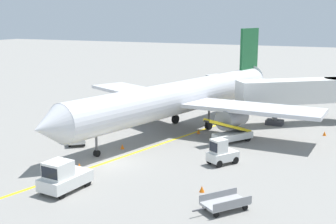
% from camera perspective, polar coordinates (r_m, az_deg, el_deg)
% --- Properties ---
extents(ground_plane, '(300.00, 300.00, 0.00)m').
position_cam_1_polar(ground_plane, '(36.52, -7.40, -6.45)').
color(ground_plane, gray).
extents(taxi_line_yellow, '(19.97, 77.62, 0.01)m').
position_cam_1_polar(taxi_line_yellow, '(40.21, -2.47, -4.60)').
color(taxi_line_yellow, yellow).
rests_on(taxi_line_yellow, ground).
extents(airliner, '(27.90, 34.90, 10.10)m').
position_cam_1_polar(airliner, '(46.10, 1.99, 1.94)').
color(airliner, silver).
rests_on(airliner, ground).
extents(jet_bridge, '(11.64, 9.80, 4.85)m').
position_cam_1_polar(jet_bridge, '(50.85, 16.78, 2.53)').
color(jet_bridge, silver).
rests_on(jet_bridge, ground).
extents(pushback_tug, '(2.25, 3.77, 2.20)m').
position_cam_1_polar(pushback_tug, '(31.15, -13.21, -8.05)').
color(pushback_tug, silver).
rests_on(pushback_tug, ground).
extents(baggage_tug_near_wing, '(2.42, 1.35, 2.10)m').
position_cam_1_polar(baggage_tug_near_wing, '(48.45, -9.61, -0.73)').
color(baggage_tug_near_wing, silver).
rests_on(baggage_tug_near_wing, ground).
extents(baggage_tug_by_cargo_door, '(2.38, 2.72, 2.10)m').
position_cam_1_polar(baggage_tug_by_cargo_door, '(35.90, 6.80, -5.20)').
color(baggage_tug_by_cargo_door, silver).
rests_on(baggage_tug_by_cargo_door, ground).
extents(belt_loader_forward_hold, '(4.11, 4.68, 2.59)m').
position_cam_1_polar(belt_loader_forward_hold, '(42.73, -11.67, -2.76)').
color(belt_loader_forward_hold, silver).
rests_on(belt_loader_forward_hold, ground).
extents(belt_loader_aft_hold, '(3.77, 4.87, 2.59)m').
position_cam_1_polar(belt_loader_aft_hold, '(42.21, 8.11, -2.81)').
color(belt_loader_aft_hold, silver).
rests_on(belt_loader_aft_hold, ground).
extents(baggage_cart_loaded, '(2.93, 3.49, 0.94)m').
position_cam_1_polar(baggage_cart_loaded, '(27.94, 7.29, -11.39)').
color(baggage_cart_loaded, '#A5A5A8').
rests_on(baggage_cart_loaded, ground).
extents(ground_crew_marshaller, '(0.36, 0.24, 1.70)m').
position_cam_1_polar(ground_crew_marshaller, '(45.23, -8.45, -1.63)').
color(ground_crew_marshaller, '#26262D').
rests_on(ground_crew_marshaller, ground).
extents(safety_cone_nose_left, '(0.36, 0.36, 0.44)m').
position_cam_1_polar(safety_cone_nose_left, '(30.52, 4.33, -9.74)').
color(safety_cone_nose_left, orange).
rests_on(safety_cone_nose_left, ground).
extents(safety_cone_nose_right, '(0.36, 0.36, 0.44)m').
position_cam_1_polar(safety_cone_nose_right, '(45.10, 3.91, -2.47)').
color(safety_cone_nose_right, orange).
rests_on(safety_cone_nose_right, ground).
extents(safety_cone_wingtip_left, '(0.36, 0.36, 0.44)m').
position_cam_1_polar(safety_cone_wingtip_left, '(40.07, -5.84, -4.39)').
color(safety_cone_wingtip_left, orange).
rests_on(safety_cone_wingtip_left, ground).
extents(safety_cone_wingtip_right, '(0.36, 0.36, 0.44)m').
position_cam_1_polar(safety_cone_wingtip_right, '(46.84, 19.31, -2.59)').
color(safety_cone_wingtip_right, orange).
rests_on(safety_cone_wingtip_right, ground).
extents(safety_cone_tail_area, '(0.36, 0.36, 0.44)m').
position_cam_1_polar(safety_cone_tail_area, '(35.58, -11.23, -6.71)').
color(safety_cone_tail_area, orange).
rests_on(safety_cone_tail_area, ground).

